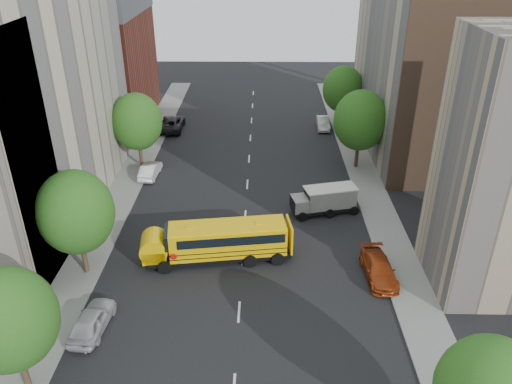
{
  "coord_description": "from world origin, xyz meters",
  "views": [
    {
      "loc": [
        1.44,
        -32.56,
        21.67
      ],
      "look_at": [
        0.95,
        2.0,
        3.4
      ],
      "focal_mm": 35.0,
      "sensor_mm": 36.0,
      "label": 1
    }
  ],
  "objects_px": {
    "street_tree_4": "(360,120)",
    "safari_truck": "(325,200)",
    "street_tree_0": "(9,320)",
    "street_tree_1": "(76,212)",
    "street_tree_2": "(137,122)",
    "parked_car_0": "(92,320)",
    "parked_car_2": "(172,123)",
    "parked_car_5": "(323,123)",
    "school_bus": "(217,240)",
    "parked_car_3": "(379,269)",
    "street_tree_5": "(343,89)",
    "parked_car_1": "(150,170)"
  },
  "relations": [
    {
      "from": "street_tree_4",
      "to": "street_tree_2",
      "type": "bearing_deg",
      "value": 180.0
    },
    {
      "from": "school_bus",
      "to": "street_tree_1",
      "type": "bearing_deg",
      "value": -177.16
    },
    {
      "from": "street_tree_5",
      "to": "parked_car_2",
      "type": "height_order",
      "value": "street_tree_5"
    },
    {
      "from": "street_tree_1",
      "to": "safari_truck",
      "type": "bearing_deg",
      "value": 26.27
    },
    {
      "from": "street_tree_1",
      "to": "parked_car_5",
      "type": "height_order",
      "value": "street_tree_1"
    },
    {
      "from": "street_tree_0",
      "to": "safari_truck",
      "type": "height_order",
      "value": "street_tree_0"
    },
    {
      "from": "parked_car_3",
      "to": "safari_truck",
      "type": "bearing_deg",
      "value": 103.69
    },
    {
      "from": "parked_car_5",
      "to": "parked_car_0",
      "type": "bearing_deg",
      "value": -115.5
    },
    {
      "from": "street_tree_1",
      "to": "parked_car_0",
      "type": "height_order",
      "value": "street_tree_1"
    },
    {
      "from": "parked_car_0",
      "to": "street_tree_5",
      "type": "bearing_deg",
      "value": -113.5
    },
    {
      "from": "parked_car_2",
      "to": "parked_car_5",
      "type": "height_order",
      "value": "parked_car_2"
    },
    {
      "from": "school_bus",
      "to": "parked_car_0",
      "type": "distance_m",
      "value": 10.26
    },
    {
      "from": "parked_car_0",
      "to": "parked_car_2",
      "type": "bearing_deg",
      "value": -83.17
    },
    {
      "from": "street_tree_4",
      "to": "safari_truck",
      "type": "distance_m",
      "value": 10.83
    },
    {
      "from": "street_tree_0",
      "to": "street_tree_1",
      "type": "bearing_deg",
      "value": 90.0
    },
    {
      "from": "street_tree_2",
      "to": "parked_car_1",
      "type": "relative_size",
      "value": 1.87
    },
    {
      "from": "street_tree_2",
      "to": "parked_car_0",
      "type": "bearing_deg",
      "value": -84.73
    },
    {
      "from": "street_tree_2",
      "to": "parked_car_3",
      "type": "relative_size",
      "value": 1.61
    },
    {
      "from": "street_tree_0",
      "to": "parked_car_1",
      "type": "bearing_deg",
      "value": 86.87
    },
    {
      "from": "parked_car_0",
      "to": "safari_truck",
      "type": "bearing_deg",
      "value": -131.6
    },
    {
      "from": "school_bus",
      "to": "street_tree_2",
      "type": "bearing_deg",
      "value": 111.37
    },
    {
      "from": "school_bus",
      "to": "parked_car_1",
      "type": "bearing_deg",
      "value": 111.25
    },
    {
      "from": "parked_car_1",
      "to": "parked_car_5",
      "type": "height_order",
      "value": "parked_car_5"
    },
    {
      "from": "street_tree_2",
      "to": "school_bus",
      "type": "distance_m",
      "value": 18.91
    },
    {
      "from": "street_tree_1",
      "to": "street_tree_5",
      "type": "height_order",
      "value": "street_tree_1"
    },
    {
      "from": "street_tree_2",
      "to": "parked_car_5",
      "type": "relative_size",
      "value": 1.83
    },
    {
      "from": "street_tree_1",
      "to": "street_tree_2",
      "type": "bearing_deg",
      "value": 90.0
    },
    {
      "from": "street_tree_2",
      "to": "safari_truck",
      "type": "xyz_separation_m",
      "value": [
        17.8,
        -9.22,
        -3.59
      ]
    },
    {
      "from": "street_tree_0",
      "to": "street_tree_2",
      "type": "relative_size",
      "value": 0.96
    },
    {
      "from": "street_tree_5",
      "to": "school_bus",
      "type": "relative_size",
      "value": 0.7
    },
    {
      "from": "street_tree_5",
      "to": "parked_car_1",
      "type": "xyz_separation_m",
      "value": [
        -20.6,
        -14.41,
        -4.03
      ]
    },
    {
      "from": "street_tree_0",
      "to": "parked_car_3",
      "type": "xyz_separation_m",
      "value": [
        20.6,
        9.74,
        -3.95
      ]
    },
    {
      "from": "street_tree_0",
      "to": "street_tree_5",
      "type": "distance_m",
      "value": 45.65
    },
    {
      "from": "street_tree_4",
      "to": "parked_car_3",
      "type": "distance_m",
      "value": 18.83
    },
    {
      "from": "school_bus",
      "to": "parked_car_3",
      "type": "bearing_deg",
      "value": -18.02
    },
    {
      "from": "school_bus",
      "to": "street_tree_4",
      "type": "bearing_deg",
      "value": 43.63
    },
    {
      "from": "safari_truck",
      "to": "parked_car_0",
      "type": "relative_size",
      "value": 1.33
    },
    {
      "from": "street_tree_4",
      "to": "parked_car_2",
      "type": "xyz_separation_m",
      "value": [
        -20.6,
        10.67,
        -4.27
      ]
    },
    {
      "from": "street_tree_4",
      "to": "parked_car_1",
      "type": "relative_size",
      "value": 1.97
    },
    {
      "from": "street_tree_1",
      "to": "parked_car_3",
      "type": "bearing_deg",
      "value": -0.72
    },
    {
      "from": "parked_car_3",
      "to": "street_tree_1",
      "type": "bearing_deg",
      "value": 175.74
    },
    {
      "from": "street_tree_2",
      "to": "street_tree_5",
      "type": "xyz_separation_m",
      "value": [
        22.0,
        12.0,
        -0.12
      ]
    },
    {
      "from": "street_tree_2",
      "to": "parked_car_3",
      "type": "height_order",
      "value": "street_tree_2"
    },
    {
      "from": "parked_car_1",
      "to": "safari_truck",
      "type": "bearing_deg",
      "value": 160.92
    },
    {
      "from": "safari_truck",
      "to": "parked_car_2",
      "type": "relative_size",
      "value": 1.0
    },
    {
      "from": "street_tree_5",
      "to": "parked_car_1",
      "type": "relative_size",
      "value": 1.83
    },
    {
      "from": "street_tree_2",
      "to": "school_bus",
      "type": "height_order",
      "value": "street_tree_2"
    },
    {
      "from": "safari_truck",
      "to": "parked_car_5",
      "type": "bearing_deg",
      "value": 70.68
    },
    {
      "from": "street_tree_5",
      "to": "street_tree_4",
      "type": "bearing_deg",
      "value": -90.0
    },
    {
      "from": "street_tree_2",
      "to": "parked_car_2",
      "type": "bearing_deg",
      "value": 82.53
    }
  ]
}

